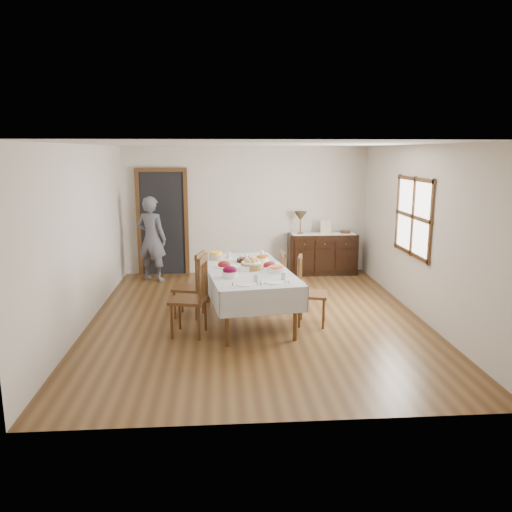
{
  "coord_description": "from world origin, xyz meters",
  "views": [
    {
      "loc": [
        -0.54,
        -7.24,
        2.51
      ],
      "look_at": [
        0.0,
        0.1,
        0.95
      ],
      "focal_mm": 35.0,
      "sensor_mm": 36.0,
      "label": 1
    }
  ],
  "objects": [
    {
      "name": "table_lamp",
      "position": [
        1.1,
        2.73,
        1.19
      ],
      "size": [
        0.26,
        0.26,
        0.46
      ],
      "color": "brown",
      "rests_on": "sideboard"
    },
    {
      "name": "carrot_bowl",
      "position": [
        0.13,
        0.42,
        0.84
      ],
      "size": [
        0.2,
        0.2,
        0.1
      ],
      "color": "white",
      "rests_on": "dining_table"
    },
    {
      "name": "setting_left",
      "position": [
        -0.17,
        -0.9,
        0.81
      ],
      "size": [
        0.44,
        0.31,
        0.1
      ],
      "color": "white",
      "rests_on": "dining_table"
    },
    {
      "name": "room_shell",
      "position": [
        -0.15,
        0.42,
        1.64
      ],
      "size": [
        5.02,
        6.02,
        2.65
      ],
      "color": "silver",
      "rests_on": "ground"
    },
    {
      "name": "ham_platter_b",
      "position": [
        0.19,
        -0.01,
        0.82
      ],
      "size": [
        0.28,
        0.28,
        0.11
      ],
      "color": "white",
      "rests_on": "dining_table"
    },
    {
      "name": "chair_left_far",
      "position": [
        -0.98,
        0.16,
        0.51
      ],
      "size": [
        0.51,
        0.51,
        1.01
      ],
      "rotation": [
        0.0,
        0.0,
        -1.84
      ],
      "color": "#4F2F17",
      "rests_on": "ground"
    },
    {
      "name": "egg_basket",
      "position": [
        -0.16,
        0.42,
        0.83
      ],
      "size": [
        0.25,
        0.25,
        0.11
      ],
      "color": "black",
      "rests_on": "dining_table"
    },
    {
      "name": "person",
      "position": [
        -1.87,
        2.43,
        0.89
      ],
      "size": [
        0.65,
        0.55,
        1.77
      ],
      "primitive_type": "imported",
      "rotation": [
        0.0,
        0.0,
        2.73
      ],
      "color": "#54535E",
      "rests_on": "ground"
    },
    {
      "name": "glass_far_a",
      "position": [
        -0.4,
        0.69,
        0.84
      ],
      "size": [
        0.07,
        0.07,
        0.1
      ],
      "color": "silver",
      "rests_on": "dining_table"
    },
    {
      "name": "picture_frame",
      "position": [
        1.61,
        2.67,
        0.98
      ],
      "size": [
        0.22,
        0.08,
        0.28
      ],
      "color": "#CAB393",
      "rests_on": "sideboard"
    },
    {
      "name": "beet_bowl",
      "position": [
        -0.41,
        -0.54,
        0.86
      ],
      "size": [
        0.22,
        0.22,
        0.16
      ],
      "color": "white",
      "rests_on": "dining_table"
    },
    {
      "name": "sideboard",
      "position": [
        1.56,
        2.72,
        0.42
      ],
      "size": [
        1.4,
        0.51,
        0.84
      ],
      "color": "black",
      "rests_on": "ground"
    },
    {
      "name": "pineapple_bowl",
      "position": [
        -0.61,
        0.63,
        0.85
      ],
      "size": [
        0.24,
        0.24,
        0.13
      ],
      "color": "tan",
      "rests_on": "dining_table"
    },
    {
      "name": "setting_right",
      "position": [
        0.21,
        -0.82,
        0.81
      ],
      "size": [
        0.44,
        0.31,
        0.1
      ],
      "color": "white",
      "rests_on": "dining_table"
    },
    {
      "name": "bread_basket",
      "position": [
        -0.08,
        -0.1,
        0.86
      ],
      "size": [
        0.31,
        0.31,
        0.17
      ],
      "color": "olive",
      "rests_on": "dining_table"
    },
    {
      "name": "ground",
      "position": [
        0.0,
        0.0,
        0.0
      ],
      "size": [
        6.0,
        6.0,
        0.0
      ],
      "primitive_type": "plane",
      "color": "brown"
    },
    {
      "name": "runner",
      "position": [
        1.58,
        2.7,
        0.84
      ],
      "size": [
        1.3,
        0.35,
        0.01
      ],
      "color": "white",
      "rests_on": "sideboard"
    },
    {
      "name": "chair_right_far",
      "position": [
        0.59,
        0.55,
        0.46
      ],
      "size": [
        0.4,
        0.4,
        0.92
      ],
      "rotation": [
        0.0,
        0.0,
        1.63
      ],
      "color": "#4F2F17",
      "rests_on": "ground"
    },
    {
      "name": "chair_left_near",
      "position": [
        -0.93,
        -0.64,
        0.57
      ],
      "size": [
        0.55,
        0.55,
        1.12
      ],
      "rotation": [
        0.0,
        0.0,
        -1.78
      ],
      "color": "#4F2F17",
      "rests_on": "ground"
    },
    {
      "name": "butter_dish",
      "position": [
        -0.19,
        -0.21,
        0.83
      ],
      "size": [
        0.15,
        0.11,
        0.07
      ],
      "color": "white",
      "rests_on": "dining_table"
    },
    {
      "name": "casserole_dish",
      "position": [
        0.27,
        -0.25,
        0.83
      ],
      "size": [
        0.26,
        0.26,
        0.08
      ],
      "color": "white",
      "rests_on": "dining_table"
    },
    {
      "name": "glass_far_b",
      "position": [
        0.15,
        0.81,
        0.84
      ],
      "size": [
        0.07,
        0.07,
        0.1
      ],
      "color": "silver",
      "rests_on": "dining_table"
    },
    {
      "name": "ham_platter_a",
      "position": [
        -0.48,
        0.09,
        0.82
      ],
      "size": [
        0.32,
        0.32,
        0.11
      ],
      "color": "white",
      "rests_on": "dining_table"
    },
    {
      "name": "deco_bowl",
      "position": [
        2.04,
        2.73,
        0.87
      ],
      "size": [
        0.2,
        0.2,
        0.06
      ],
      "color": "#4F2F17",
      "rests_on": "sideboard"
    },
    {
      "name": "chair_right_near",
      "position": [
        0.74,
        -0.31,
        0.52
      ],
      "size": [
        0.51,
        0.51,
        1.02
      ],
      "rotation": [
        0.0,
        0.0,
        1.33
      ],
      "color": "#4F2F17",
      "rests_on": "ground"
    },
    {
      "name": "dining_table",
      "position": [
        -0.15,
        -0.05,
        0.7
      ],
      "size": [
        1.49,
        2.45,
        0.79
      ],
      "rotation": [
        0.0,
        0.0,
        0.15
      ],
      "color": "silver",
      "rests_on": "ground"
    }
  ]
}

